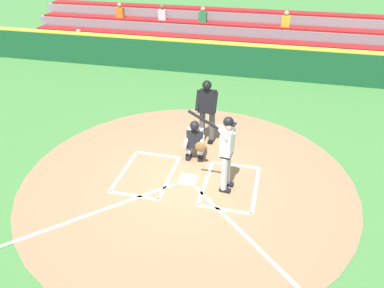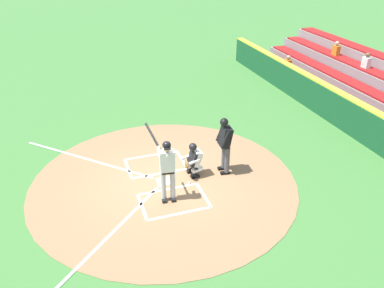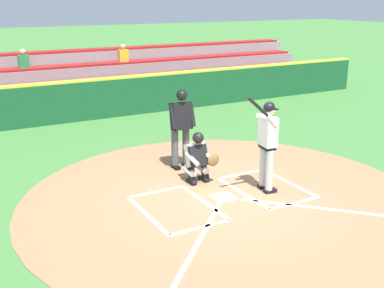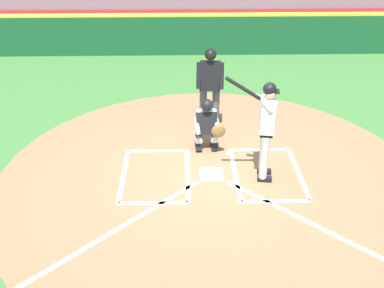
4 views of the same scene
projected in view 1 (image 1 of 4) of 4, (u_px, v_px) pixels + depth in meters
The scene contains 9 objects.
ground_plane at pixel (188, 180), 9.26m from camera, with size 120.00×120.00×0.00m, color #427A38.
dirt_circle at pixel (188, 180), 9.25m from camera, with size 8.00×8.00×0.01m, color #99704C.
home_plate_and_chalk at pixel (178, 202), 8.51m from camera, with size 7.93×4.91×0.01m.
batter at pixel (226, 149), 8.40m from camera, with size 1.00×0.62×2.13m.
catcher at pixel (195, 140), 9.77m from camera, with size 0.61×0.61×1.13m.
plate_umpire at pixel (207, 107), 10.31m from camera, with size 0.60×0.44×1.86m.
baseball at pixel (208, 165), 9.74m from camera, with size 0.07×0.07×0.07m, color white.
backstop_wall at pixel (233, 59), 15.20m from camera, with size 22.00×0.36×1.31m.
bleacher_stand at pixel (241, 40), 17.44m from camera, with size 20.00×3.40×2.10m.
Camera 1 is at (-1.86, 7.29, 5.46)m, focal length 35.56 mm.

